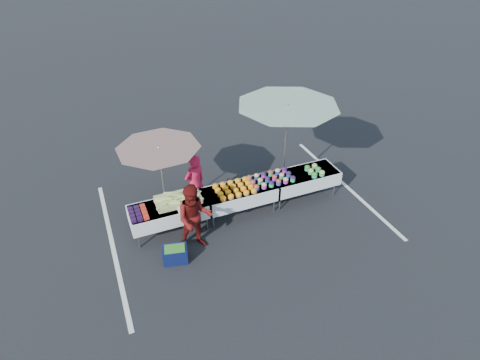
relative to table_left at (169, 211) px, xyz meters
name	(u,v)px	position (x,y,z in m)	size (l,w,h in m)	color
ground	(240,212)	(1.80, 0.00, -0.58)	(80.00, 80.00, 0.00)	black
stripe_left	(113,246)	(-1.40, 0.00, -0.58)	(0.10, 5.00, 0.00)	silver
stripe_right	(345,185)	(5.00, 0.00, -0.58)	(0.10, 5.00, 0.00)	silver
table_left	(169,211)	(0.00, 0.00, 0.00)	(1.86, 0.81, 0.75)	white
table_center	(240,194)	(1.80, 0.00, 0.00)	(1.86, 0.81, 0.75)	white
table_right	(303,178)	(3.60, 0.00, 0.00)	(1.86, 0.81, 0.75)	white
berry_punnets	(138,213)	(-0.71, -0.06, 0.21)	(0.40, 0.54, 0.08)	black
corn_pile	(178,199)	(0.26, 0.04, 0.26)	(1.16, 0.57, 0.26)	#A3AB58
plastic_bags	(184,209)	(0.30, -0.30, 0.19)	(0.30, 0.25, 0.05)	white
carrot_bowls	(234,188)	(1.65, -0.01, 0.22)	(0.95, 0.69, 0.11)	orange
potato_cups	(271,178)	(2.65, 0.00, 0.25)	(1.14, 0.58, 0.16)	#263EB2
bean_baskets	(315,170)	(3.86, -0.10, 0.24)	(0.36, 0.50, 0.15)	#2AAB62
vendor	(195,183)	(0.82, 0.55, 0.23)	(0.59, 0.39, 1.62)	red
customer	(195,218)	(0.40, -0.75, 0.25)	(0.81, 0.63, 1.67)	#5B0F0D
umbrella_left	(159,154)	(0.05, 0.61, 1.23)	(2.49, 2.49, 2.00)	black
umbrella_right	(287,113)	(3.22, 0.40, 1.76)	(2.58, 2.58, 2.59)	black
storage_bin	(175,254)	(-0.16, -1.00, -0.40)	(0.61, 0.50, 0.35)	#0C153F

